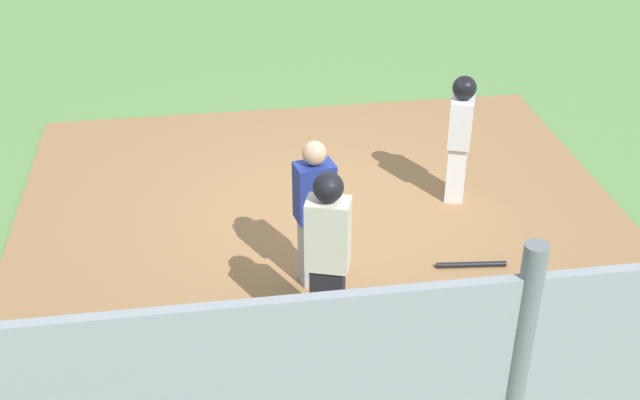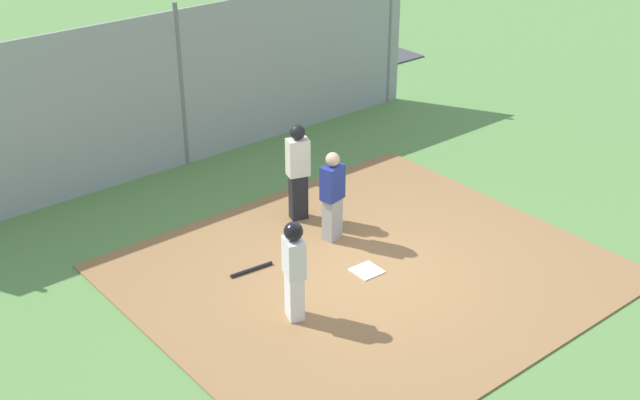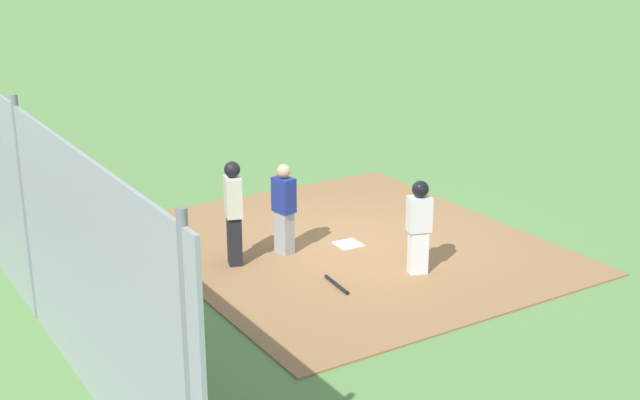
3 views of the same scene
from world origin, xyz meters
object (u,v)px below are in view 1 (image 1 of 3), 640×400
Objects in this scene: umpire at (328,257)px; baseball_bat at (471,264)px; runner at (460,132)px; catcher at (315,212)px; home_plate at (322,218)px.

umpire is 2.39× the size of baseball_bat.
runner is 1.71m from baseball_bat.
catcher is 1.88m from baseball_bat.
catcher is 0.90× the size of umpire.
home_plate is 2.36m from umpire.
baseball_bat reaches higher than home_plate.
runner is at bearing -64.48° from catcher.
home_plate is 0.27× the size of catcher.
home_plate is at bearing 29.02° from runner.
home_plate is 0.24× the size of umpire.
home_plate is 0.58× the size of baseball_bat.
umpire reaches higher than baseball_bat.
runner is at bearing -21.11° from umpire.
runner reaches higher than home_plate.
catcher reaches higher than home_plate.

